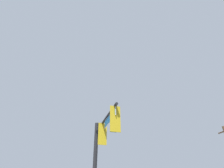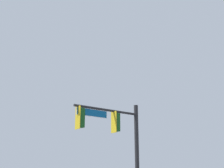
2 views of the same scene
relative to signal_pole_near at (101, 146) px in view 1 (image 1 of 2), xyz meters
The scene contains 1 object.
signal_pole_near is the anchor object (origin of this frame).
Camera 1 is at (5.64, -7.31, 1.35)m, focal length 28.00 mm.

